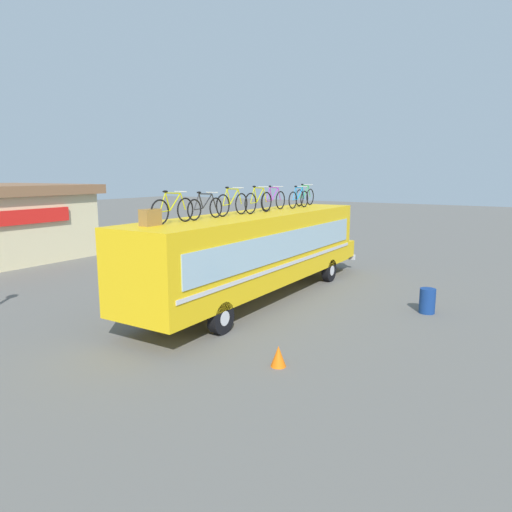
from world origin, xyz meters
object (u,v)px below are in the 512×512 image
at_px(rooftop_bicycle_2, 205,207).
at_px(rooftop_bicycle_5, 274,200).
at_px(rooftop_bicycle_3, 232,204).
at_px(bus, 259,248).
at_px(traffic_cone, 278,356).
at_px(rooftop_bicycle_1, 173,210).
at_px(rooftop_bicycle_4, 259,202).
at_px(rooftop_bicycle_6, 299,199).
at_px(trash_bin, 427,301).
at_px(rooftop_bicycle_7, 305,197).
at_px(luggage_bag_1, 150,217).

height_order(rooftop_bicycle_2, rooftop_bicycle_5, rooftop_bicycle_5).
bearing_deg(rooftop_bicycle_3, bus, -10.74).
relative_size(rooftop_bicycle_2, traffic_cone, 3.39).
distance_m(rooftop_bicycle_1, traffic_cone, 5.10).
distance_m(rooftop_bicycle_3, rooftop_bicycle_4, 1.37).
relative_size(rooftop_bicycle_6, traffic_cone, 3.45).
xyz_separation_m(rooftop_bicycle_1, rooftop_bicycle_4, (4.31, -0.18, 0.02)).
xyz_separation_m(rooftop_bicycle_1, rooftop_bicycle_5, (5.81, 0.06, 0.01)).
bearing_deg(rooftop_bicycle_1, trash_bin, -46.41).
distance_m(rooftop_bicycle_7, trash_bin, 7.55).
bearing_deg(bus, traffic_cone, -143.98).
distance_m(bus, luggage_bag_1, 5.25).
height_order(bus, rooftop_bicycle_7, rooftop_bicycle_7).
relative_size(rooftop_bicycle_5, rooftop_bicycle_6, 1.03).
bearing_deg(rooftop_bicycle_5, rooftop_bicycle_3, -179.24).
distance_m(bus, rooftop_bicycle_3, 2.13).
bearing_deg(luggage_bag_1, rooftop_bicycle_2, -3.11).
bearing_deg(rooftop_bicycle_5, bus, -169.63).
xyz_separation_m(rooftop_bicycle_2, rooftop_bicycle_4, (2.84, -0.18, 0.04)).
bearing_deg(rooftop_bicycle_2, bus, -4.66).
xyz_separation_m(rooftop_bicycle_7, trash_bin, (-3.20, -6.08, -3.13)).
height_order(rooftop_bicycle_6, rooftop_bicycle_7, rooftop_bicycle_7).
height_order(bus, luggage_bag_1, luggage_bag_1).
height_order(rooftop_bicycle_1, rooftop_bicycle_7, rooftop_bicycle_7).
bearing_deg(rooftop_bicycle_7, rooftop_bicycle_1, -178.81).
bearing_deg(trash_bin, rooftop_bicycle_1, 133.59).
xyz_separation_m(rooftop_bicycle_5, rooftop_bicycle_6, (1.55, -0.31, -0.01)).
bearing_deg(rooftop_bicycle_4, luggage_bag_1, 176.64).
height_order(rooftop_bicycle_1, rooftop_bicycle_6, rooftop_bicycle_1).
bearing_deg(traffic_cone, rooftop_bicycle_4, 36.07).
bearing_deg(rooftop_bicycle_6, rooftop_bicycle_1, 178.06).
bearing_deg(rooftop_bicycle_2, rooftop_bicycle_3, 0.75).
bearing_deg(rooftop_bicycle_5, rooftop_bicycle_1, -179.42).
height_order(rooftop_bicycle_4, rooftop_bicycle_7, rooftop_bicycle_4).
bearing_deg(rooftop_bicycle_7, rooftop_bicycle_4, -175.44).
bearing_deg(rooftop_bicycle_3, trash_bin, -65.79).
relative_size(rooftop_bicycle_1, traffic_cone, 3.47).
relative_size(bus, rooftop_bicycle_7, 7.26).
distance_m(luggage_bag_1, rooftop_bicycle_6, 8.13).
height_order(bus, rooftop_bicycle_2, rooftop_bicycle_2).
relative_size(rooftop_bicycle_3, rooftop_bicycle_7, 1.01).
relative_size(rooftop_bicycle_2, rooftop_bicycle_3, 0.94).
distance_m(bus, rooftop_bicycle_7, 4.88).
distance_m(rooftop_bicycle_4, traffic_cone, 7.05).
height_order(luggage_bag_1, trash_bin, luggage_bag_1).
bearing_deg(rooftop_bicycle_3, traffic_cone, -133.58).
height_order(bus, rooftop_bicycle_1, rooftop_bicycle_1).
relative_size(bus, traffic_cone, 25.77).
height_order(rooftop_bicycle_1, rooftop_bicycle_2, rooftop_bicycle_1).
distance_m(rooftop_bicycle_2, rooftop_bicycle_6, 5.89).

